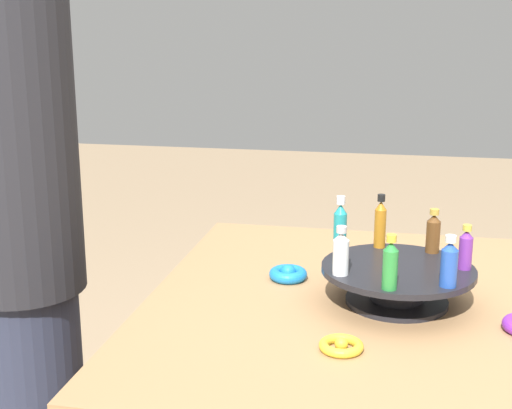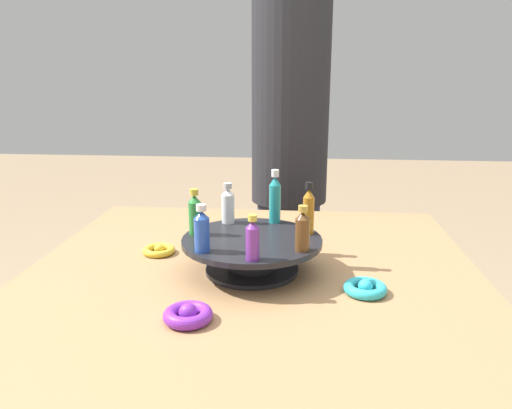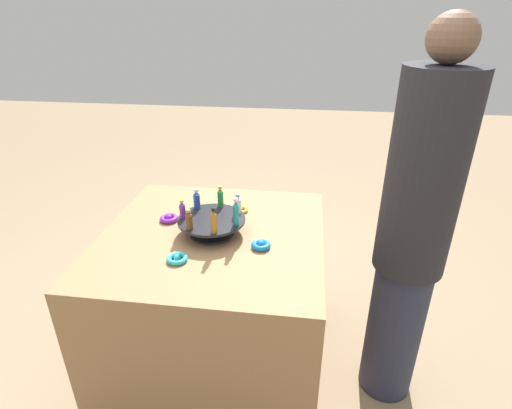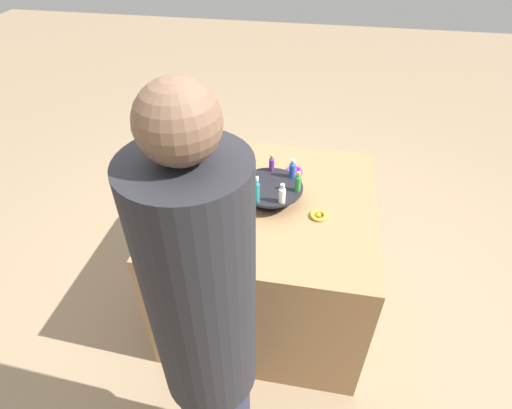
{
  "view_description": "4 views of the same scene",
  "coord_description": "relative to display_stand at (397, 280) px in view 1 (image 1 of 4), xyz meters",
  "views": [
    {
      "loc": [
        1.39,
        -0.01,
        1.33
      ],
      "look_at": [
        -0.02,
        -0.3,
        0.96
      ],
      "focal_mm": 50.0,
      "sensor_mm": 36.0,
      "label": 1
    },
    {
      "loc": [
        -0.1,
        1.03,
        1.21
      ],
      "look_at": [
        -0.0,
        -0.06,
        0.91
      ],
      "focal_mm": 35.0,
      "sensor_mm": 36.0,
      "label": 2
    },
    {
      "loc": [
        -1.56,
        -0.41,
        1.71
      ],
      "look_at": [
        -0.01,
        -0.21,
        0.94
      ],
      "focal_mm": 28.0,
      "sensor_mm": 36.0,
      "label": 3
    },
    {
      "loc": [
        0.2,
        -1.5,
        1.97
      ],
      "look_at": [
        -0.02,
        -0.28,
        0.96
      ],
      "focal_mm": 28.0,
      "sensor_mm": 36.0,
      "label": 4
    }
  ],
  "objects": [
    {
      "name": "ribbon_bow_gold",
      "position": [
        0.24,
        -0.09,
        -0.04
      ],
      "size": [
        0.08,
        0.08,
        0.02
      ],
      "color": "gold",
      "rests_on": "party_table"
    },
    {
      "name": "bottle_teal",
      "position": [
        -0.04,
        -0.12,
        0.09
      ],
      "size": [
        0.03,
        0.03,
        0.13
      ],
      "color": "teal",
      "rests_on": "display_stand"
    },
    {
      "name": "bottle_purple",
      "position": [
        -0.01,
        0.13,
        0.07
      ],
      "size": [
        0.03,
        0.03,
        0.09
      ],
      "color": "#702D93",
      "rests_on": "display_stand"
    },
    {
      "name": "bottle_amber",
      "position": [
        -0.12,
        -0.04,
        0.08
      ],
      "size": [
        0.03,
        0.03,
        0.12
      ],
      "color": "#AD6B19",
      "rests_on": "display_stand"
    },
    {
      "name": "ribbon_bow_teal",
      "position": [
        -0.24,
        0.09,
        -0.04
      ],
      "size": [
        0.09,
        0.09,
        0.03
      ],
      "color": "#2DB7CC",
      "rests_on": "party_table"
    },
    {
      "name": "bottle_brown",
      "position": [
        -0.11,
        0.07,
        0.07
      ],
      "size": [
        0.03,
        0.03,
        0.1
      ],
      "color": "brown",
      "rests_on": "display_stand"
    },
    {
      "name": "bottle_green",
      "position": [
        0.13,
        -0.02,
        0.08
      ],
      "size": [
        0.03,
        0.03,
        0.1
      ],
      "color": "#288438",
      "rests_on": "display_stand"
    },
    {
      "name": "bottle_clear",
      "position": [
        0.07,
        -0.11,
        0.07
      ],
      "size": [
        0.03,
        0.03,
        0.1
      ],
      "color": "silver",
      "rests_on": "display_stand"
    },
    {
      "name": "bottle_blue",
      "position": [
        0.09,
        0.09,
        0.07
      ],
      "size": [
        0.03,
        0.03,
        0.1
      ],
      "color": "#234CAD",
      "rests_on": "display_stand"
    },
    {
      "name": "ribbon_bow_blue",
      "position": [
        -0.09,
        -0.24,
        -0.04
      ],
      "size": [
        0.08,
        0.08,
        0.04
      ],
      "color": "blue",
      "rests_on": "party_table"
    },
    {
      "name": "display_stand",
      "position": [
        0.0,
        0.0,
        0.0
      ],
      "size": [
        0.31,
        0.31,
        0.08
      ],
      "color": "black",
      "rests_on": "party_table"
    },
    {
      "name": "person_figure",
      "position": [
        -0.06,
        -0.87,
        0.04
      ],
      "size": [
        0.29,
        0.29,
        1.71
      ],
      "rotation": [
        0.0,
        0.0,
        1.5
      ],
      "color": "#282D42",
      "rests_on": "ground_plane"
    }
  ]
}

